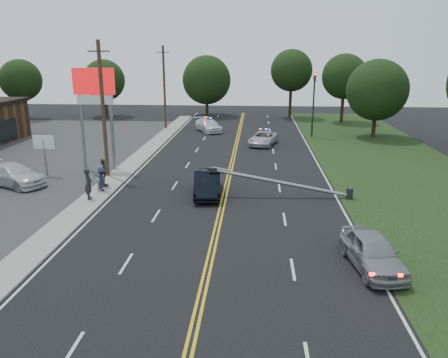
# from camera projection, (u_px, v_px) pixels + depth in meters

# --- Properties ---
(ground) EXTENTS (120.00, 120.00, 0.00)m
(ground) POSITION_uv_depth(u_px,v_px,m) (213.00, 247.00, 21.15)
(ground) COLOR black
(ground) RESTS_ON ground
(sidewalk) EXTENTS (1.80, 70.00, 0.12)m
(sidewalk) POSITION_uv_depth(u_px,v_px,m) (110.00, 184.00, 31.31)
(sidewalk) COLOR gray
(sidewalk) RESTS_ON ground
(grass_verge) EXTENTS (12.00, 80.00, 0.01)m
(grass_verge) POSITION_uv_depth(u_px,v_px,m) (423.00, 191.00, 29.79)
(grass_verge) COLOR black
(grass_verge) RESTS_ON ground
(centerline_yellow) EXTENTS (0.36, 80.00, 0.00)m
(centerline_yellow) POSITION_uv_depth(u_px,v_px,m) (227.00, 187.00, 30.73)
(centerline_yellow) COLOR gold
(centerline_yellow) RESTS_ON ground
(pylon_sign) EXTENTS (3.20, 0.35, 8.00)m
(pylon_sign) POSITION_uv_depth(u_px,v_px,m) (95.00, 95.00, 33.64)
(pylon_sign) COLOR gray
(pylon_sign) RESTS_ON ground
(small_sign) EXTENTS (1.60, 0.14, 3.10)m
(small_sign) POSITION_uv_depth(u_px,v_px,m) (44.00, 146.00, 32.99)
(small_sign) COLOR gray
(small_sign) RESTS_ON ground
(traffic_signal) EXTENTS (0.28, 0.41, 7.05)m
(traffic_signal) POSITION_uv_depth(u_px,v_px,m) (314.00, 99.00, 48.16)
(traffic_signal) COLOR #2D2D30
(traffic_signal) RESTS_ON ground
(fallen_streetlight) EXTENTS (9.36, 0.44, 1.91)m
(fallen_streetlight) POSITION_uv_depth(u_px,v_px,m) (289.00, 184.00, 28.27)
(fallen_streetlight) COLOR #2D2D30
(fallen_streetlight) RESTS_ON ground
(utility_pole_mid) EXTENTS (1.60, 0.28, 10.00)m
(utility_pole_mid) POSITION_uv_depth(u_px,v_px,m) (103.00, 110.00, 31.89)
(utility_pole_mid) COLOR #382619
(utility_pole_mid) RESTS_ON ground
(utility_pole_far) EXTENTS (1.60, 0.28, 10.00)m
(utility_pole_far) POSITION_uv_depth(u_px,v_px,m) (164.00, 87.00, 52.97)
(utility_pole_far) COLOR #382619
(utility_pole_far) RESTS_ON ground
(tree_4) EXTENTS (5.73, 5.73, 8.34)m
(tree_4) POSITION_uv_depth(u_px,v_px,m) (21.00, 80.00, 61.02)
(tree_4) COLOR black
(tree_4) RESTS_ON ground
(tree_5) EXTENTS (6.00, 6.00, 8.28)m
(tree_5) POSITION_uv_depth(u_px,v_px,m) (104.00, 80.00, 63.78)
(tree_5) COLOR black
(tree_5) RESTS_ON ground
(tree_6) EXTENTS (7.17, 7.17, 8.84)m
(tree_6) POSITION_uv_depth(u_px,v_px,m) (207.00, 80.00, 64.72)
(tree_6) COLOR black
(tree_6) RESTS_ON ground
(tree_7) EXTENTS (5.96, 5.96, 9.69)m
(tree_7) POSITION_uv_depth(u_px,v_px,m) (292.00, 71.00, 62.42)
(tree_7) COLOR black
(tree_7) RESTS_ON ground
(tree_8) EXTENTS (5.99, 5.99, 9.09)m
(tree_8) POSITION_uv_depth(u_px,v_px,m) (344.00, 77.00, 58.11)
(tree_8) COLOR black
(tree_8) RESTS_ON ground
(tree_9) EXTENTS (6.65, 6.65, 8.54)m
(tree_9) POSITION_uv_depth(u_px,v_px,m) (377.00, 90.00, 47.61)
(tree_9) COLOR black
(tree_9) RESTS_ON ground
(crashed_sedan) EXTENTS (2.16, 4.99, 1.60)m
(crashed_sedan) POSITION_uv_depth(u_px,v_px,m) (207.00, 183.00, 28.82)
(crashed_sedan) COLOR black
(crashed_sedan) RESTS_ON ground
(waiting_sedan) EXTENTS (2.42, 4.72, 1.54)m
(waiting_sedan) POSITION_uv_depth(u_px,v_px,m) (372.00, 251.00, 18.94)
(waiting_sedan) COLOR gray
(waiting_sedan) RESTS_ON ground
(parked_car) EXTENTS (5.67, 4.08, 1.53)m
(parked_car) POSITION_uv_depth(u_px,v_px,m) (13.00, 175.00, 30.91)
(parked_car) COLOR silver
(parked_car) RESTS_ON ground
(emergency_a) EXTENTS (3.34, 5.21, 1.34)m
(emergency_a) POSITION_uv_depth(u_px,v_px,m) (263.00, 138.00, 44.70)
(emergency_a) COLOR silver
(emergency_a) RESTS_ON ground
(emergency_b) EXTENTS (4.21, 5.62, 1.52)m
(emergency_b) POSITION_uv_depth(u_px,v_px,m) (208.00, 125.00, 52.44)
(emergency_b) COLOR silver
(emergency_b) RESTS_ON ground
(bystander_a) EXTENTS (0.64, 0.82, 1.99)m
(bystander_a) POSITION_uv_depth(u_px,v_px,m) (88.00, 184.00, 27.56)
(bystander_a) COLOR #222228
(bystander_a) RESTS_ON sidewalk
(bystander_b) EXTENTS (0.66, 0.84, 1.71)m
(bystander_b) POSITION_uv_depth(u_px,v_px,m) (102.00, 178.00, 29.43)
(bystander_b) COLOR #A1A1A5
(bystander_b) RESTS_ON sidewalk
(bystander_c) EXTENTS (0.96, 1.17, 1.58)m
(bystander_c) POSITION_uv_depth(u_px,v_px,m) (102.00, 180.00, 29.25)
(bystander_c) COLOR #191D40
(bystander_c) RESTS_ON sidewalk
(bystander_d) EXTENTS (0.61, 1.21, 1.99)m
(bystander_d) POSITION_uv_depth(u_px,v_px,m) (104.00, 173.00, 30.14)
(bystander_d) COLOR #514741
(bystander_d) RESTS_ON sidewalk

